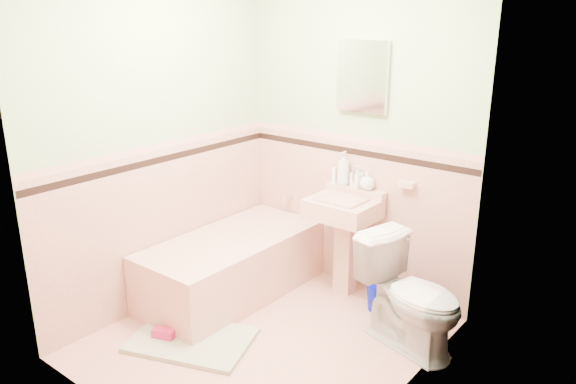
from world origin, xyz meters
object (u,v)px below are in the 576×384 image
Objects in this scene: bathtub at (232,268)px; soap_bottle_right at (367,180)px; bucket at (380,296)px; medicine_cabinet at (363,77)px; sink at (342,248)px; shoe at (164,333)px; soap_bottle_mid at (357,177)px; toilet at (412,296)px; soap_bottle_left at (344,168)px.

bathtub is 10.00× the size of soap_bottle_right.
soap_bottle_right is 0.68× the size of bucket.
medicine_cabinet reaches higher than bucket.
bucket is at bearing -36.68° from soap_bottle_right.
medicine_cabinet is 2.39× the size of bucket.
sink is 1.32m from medicine_cabinet.
sink is 1.48m from shoe.
bathtub is 8.58× the size of soap_bottle_mid.
bathtub is 1.78m from medicine_cabinet.
sink is 3.61× the size of bucket.
bucket reaches higher than shoe.
soap_bottle_mid is at bearing 48.75° from shoe.
soap_bottle_right is at bearing 42.35° from bathtub.
medicine_cabinet is 2.32m from shoe.
shoe is (-1.33, -1.00, -0.31)m from toilet.
soap_bottle_right reaches higher than toilet.
soap_bottle_right is at bearing 0.00° from soap_bottle_left.
bathtub is at bearing -132.58° from medicine_cabinet.
bathtub is 0.82m from shoe.
soap_bottle_mid is at bearing 88.48° from sink.
bathtub reaches higher than bucket.
toilet is 3.40× the size of bucket.
medicine_cabinet reaches higher than shoe.
soap_bottle_mid is (0.00, -0.03, -0.76)m from medicine_cabinet.
soap_bottle_mid is (0.13, 0.00, -0.05)m from soap_bottle_left.
bathtub is 9.80× the size of shoe.
soap_bottle_right is (0.10, 0.18, 0.53)m from sink.
medicine_cabinet is at bearing 49.28° from shoe.
soap_bottle_mid reaches higher than sink.
medicine_cabinet is at bearing 99.03° from soap_bottle_mid.
shoe is at bearing -113.79° from soap_bottle_right.
bathtub is 0.88m from sink.
shoe is (-0.57, -1.54, -1.64)m from medicine_cabinet.
soap_bottle_right is at bearing 61.22° from sink.
toilet is 4.90× the size of shoe.
toilet is (0.76, -0.53, -1.33)m from medicine_cabinet.
shoe is at bearing -110.72° from soap_bottle_mid.
sink is at bearing 81.72° from toilet.
medicine_cabinet reaches higher than sink.
soap_bottle_right is (0.78, 0.71, 0.70)m from bathtub.
bathtub is at bearing -142.07° from sink.
medicine_cabinet is 1.65m from bucket.
sink is 0.62m from soap_bottle_left.
bucket is (0.37, -0.20, -0.83)m from soap_bottle_mid.
sink reaches higher than bathtub.
sink is 5.21× the size of shoe.
bathtub is 1.47m from toilet.
sink reaches higher than toilet.
bathtub is 1.18m from soap_bottle_left.
soap_bottle_mid is (0.00, 0.18, 0.54)m from sink.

